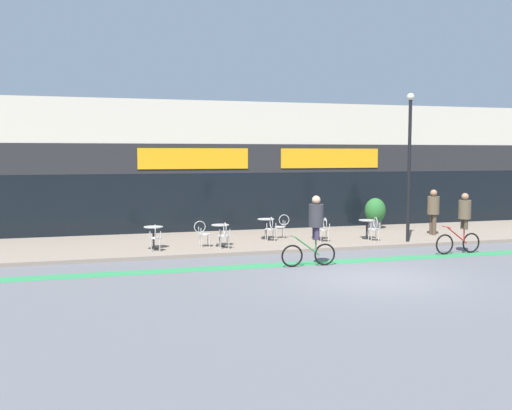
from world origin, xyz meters
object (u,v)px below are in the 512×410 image
object	(u,v)px
planter_pot	(375,212)
pedestrian_near_end	(433,208)
bistro_table_4	(367,225)
lamp_post	(409,157)
cafe_chair_2_side	(282,225)
cafe_chair_4_near	(374,227)
bistro_table_3	(318,225)
bistro_table_1	(220,231)
cafe_chair_0_near	(155,236)
cafe_chair_3_near	(324,228)
cafe_chair_1_side	(203,232)
bistro_table_0	(153,233)
cafe_chair_2_near	(271,227)
cyclist_1	(463,219)
bistro_table_2	(266,225)
cyclist_0	(314,225)
cafe_chair_1_near	(224,234)

from	to	relation	value
planter_pot	pedestrian_near_end	bearing A→B (deg)	-63.85
bistro_table_4	lamp_post	xyz separation A→B (m)	(1.10, -1.07, 2.58)
cafe_chair_2_side	cafe_chair_4_near	distance (m)	3.46
bistro_table_3	bistro_table_1	bearing A→B (deg)	-172.50
cafe_chair_0_near	cafe_chair_3_near	world-z (taller)	same
bistro_table_1	cafe_chair_1_side	distance (m)	0.63
bistro_table_0	cafe_chair_1_side	world-z (taller)	cafe_chair_1_side
bistro_table_1	cafe_chair_2_side	world-z (taller)	cafe_chair_2_side
cafe_chair_2_near	lamp_post	distance (m)	5.62
bistro_table_1	planter_pot	bearing A→B (deg)	21.71
cafe_chair_4_near	pedestrian_near_end	size ratio (longest dim) A/B	0.50
lamp_post	cyclist_1	distance (m)	3.11
bistro_table_2	bistro_table_4	xyz separation A→B (m)	(3.66, -1.06, -0.03)
bistro_table_2	cafe_chair_0_near	bearing A→B (deg)	-157.71
cyclist_0	cafe_chair_0_near	bearing A→B (deg)	-35.90
cafe_chair_1_side	cafe_chair_3_near	size ratio (longest dim) A/B	1.00
bistro_table_0	pedestrian_near_end	bearing A→B (deg)	2.03
bistro_table_1	cafe_chair_2_near	world-z (taller)	cafe_chair_2_near
cafe_chair_0_near	pedestrian_near_end	world-z (taller)	pedestrian_near_end
bistro_table_0	cafe_chair_1_side	xyz separation A→B (m)	(1.66, -0.10, -0.01)
lamp_post	cyclist_0	xyz separation A→B (m)	(-4.83, -2.90, -1.98)
cafe_chair_4_near	pedestrian_near_end	bearing A→B (deg)	-65.36
lamp_post	cafe_chair_0_near	bearing A→B (deg)	177.82
cafe_chair_2_near	cyclist_1	bearing A→B (deg)	-120.26
cyclist_1	cafe_chair_3_near	bearing A→B (deg)	-40.98
pedestrian_near_end	bistro_table_3	bearing A→B (deg)	176.15
cafe_chair_2_near	bistro_table_2	bearing A→B (deg)	3.23
bistro_table_0	cafe_chair_3_near	distance (m)	6.13
bistro_table_2	cafe_chair_3_near	world-z (taller)	cafe_chair_3_near
cafe_chair_1_near	lamp_post	bearing A→B (deg)	-90.85
bistro_table_1	bistro_table_4	size ratio (longest dim) A/B	1.05
bistro_table_4	cafe_chair_2_side	distance (m)	3.21
cyclist_0	bistro_table_3	bearing A→B (deg)	-112.25
bistro_table_0	cafe_chair_4_near	distance (m)	7.99
cafe_chair_0_near	cafe_chair_2_side	world-z (taller)	same
planter_pot	cyclist_0	bearing A→B (deg)	-129.27
bistro_table_4	cafe_chair_4_near	xyz separation A→B (m)	(-0.01, -0.62, 0.01)
bistro_table_2	pedestrian_near_end	size ratio (longest dim) A/B	0.42
cafe_chair_0_near	cafe_chair_4_near	size ratio (longest dim) A/B	1.00
bistro_table_4	cafe_chair_3_near	bearing A→B (deg)	-170.38
bistro_table_3	bistro_table_4	xyz separation A→B (m)	(1.86, -0.31, -0.04)
cafe_chair_4_near	cyclist_0	bearing A→B (deg)	139.80
bistro_table_2	cyclist_1	xyz separation A→B (m)	(5.50, -4.33, 0.49)
bistro_table_3	cyclist_0	world-z (taller)	cyclist_0
bistro_table_1	cafe_chair_4_near	world-z (taller)	cafe_chair_4_near
bistro_table_1	bistro_table_3	xyz separation A→B (m)	(3.84, 0.51, 0.01)
cafe_chair_1_side	bistro_table_0	bearing A→B (deg)	174.14
bistro_table_0	cafe_chair_1_side	bearing A→B (deg)	-3.53
bistro_table_4	pedestrian_near_end	size ratio (longest dim) A/B	0.40
bistro_table_4	bistro_table_0	bearing A→B (deg)	-179.30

